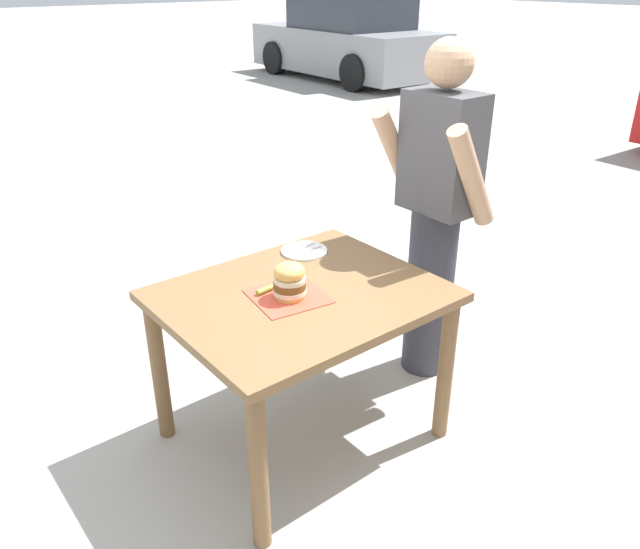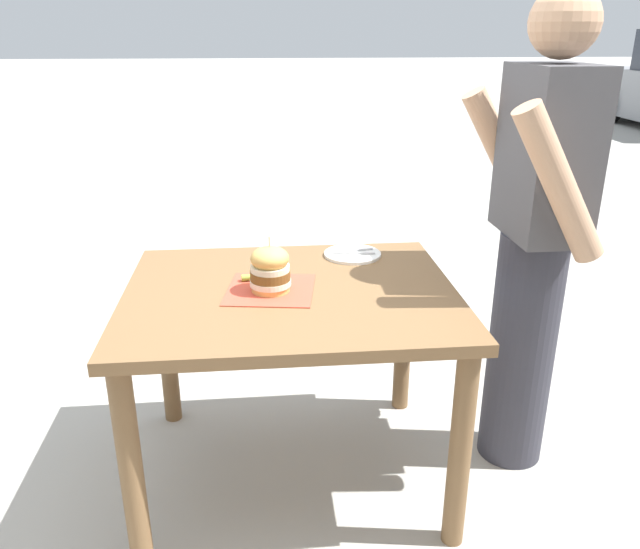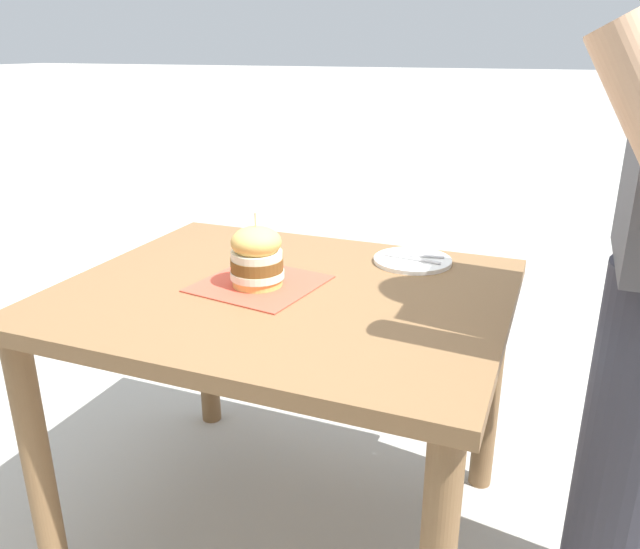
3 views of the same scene
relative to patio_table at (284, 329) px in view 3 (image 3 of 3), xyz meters
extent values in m
plane|color=#ADAAA3|center=(0.00, 0.00, -0.63)|extent=(80.00, 80.00, 0.00)
cube|color=brown|center=(0.00, 0.00, 0.09)|extent=(0.91, 1.11, 0.04)
cylinder|color=brown|center=(-0.40, -0.50, -0.28)|extent=(0.07, 0.07, 0.70)
cylinder|color=brown|center=(0.40, -0.50, -0.28)|extent=(0.07, 0.07, 0.70)
cylinder|color=brown|center=(-0.40, 0.50, -0.28)|extent=(0.07, 0.07, 0.70)
cube|color=#D64C38|center=(0.00, -0.07, 0.12)|extent=(0.33, 0.33, 0.00)
cylinder|color=#E5B25B|center=(0.01, -0.07, 0.13)|extent=(0.13, 0.13, 0.02)
cylinder|color=silver|center=(0.01, -0.07, 0.15)|extent=(0.14, 0.14, 0.02)
cylinder|color=brown|center=(0.01, -0.07, 0.17)|extent=(0.13, 0.13, 0.03)
cylinder|color=silver|center=(0.01, -0.07, 0.20)|extent=(0.13, 0.13, 0.02)
ellipsoid|color=#E5B25B|center=(0.01, -0.07, 0.23)|extent=(0.13, 0.13, 0.08)
cylinder|color=#D1B77F|center=(0.01, -0.07, 0.28)|extent=(0.00, 0.00, 0.05)
cylinder|color=#8EA83D|center=(-0.08, -0.12, 0.13)|extent=(0.03, 0.08, 0.02)
cylinder|color=white|center=(-0.32, 0.26, 0.12)|extent=(0.22, 0.22, 0.01)
cylinder|color=silver|center=(-0.33, 0.26, 0.13)|extent=(0.04, 0.17, 0.01)
cylinder|color=silver|center=(-0.30, 0.26, 0.13)|extent=(0.03, 0.17, 0.01)
cylinder|color=#33333D|center=(-0.04, 0.85, -0.18)|extent=(0.24, 0.24, 0.90)
camera|label=1|loc=(1.84, -1.37, 1.31)|focal=35.00mm
camera|label=2|loc=(1.94, -0.09, 0.92)|focal=35.00mm
camera|label=3|loc=(1.33, 0.63, 0.69)|focal=35.00mm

